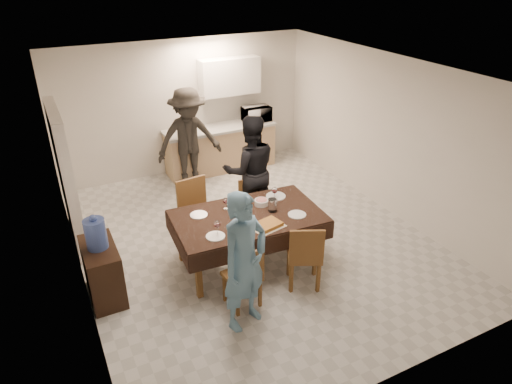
# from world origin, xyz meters

# --- Properties ---
(floor) EXTENTS (5.00, 6.00, 0.02)m
(floor) POSITION_xyz_m (0.00, 0.00, 0.00)
(floor) COLOR silver
(floor) RESTS_ON ground
(ceiling) EXTENTS (5.00, 6.00, 0.02)m
(ceiling) POSITION_xyz_m (0.00, 0.00, 2.60)
(ceiling) COLOR white
(ceiling) RESTS_ON wall_back
(wall_back) EXTENTS (5.00, 0.02, 2.60)m
(wall_back) POSITION_xyz_m (0.00, 3.00, 1.30)
(wall_back) COLOR silver
(wall_back) RESTS_ON floor
(wall_front) EXTENTS (5.00, 0.02, 2.60)m
(wall_front) POSITION_xyz_m (0.00, -3.00, 1.30)
(wall_front) COLOR silver
(wall_front) RESTS_ON floor
(wall_left) EXTENTS (0.02, 6.00, 2.60)m
(wall_left) POSITION_xyz_m (-2.50, 0.00, 1.30)
(wall_left) COLOR silver
(wall_left) RESTS_ON floor
(wall_right) EXTENTS (0.02, 6.00, 2.60)m
(wall_right) POSITION_xyz_m (2.50, 0.00, 1.30)
(wall_right) COLOR silver
(wall_right) RESTS_ON floor
(stub_partition) EXTENTS (0.15, 1.40, 2.10)m
(stub_partition) POSITION_xyz_m (-2.42, 1.20, 1.05)
(stub_partition) COLOR beige
(stub_partition) RESTS_ON floor
(kitchen_base_cabinet) EXTENTS (2.20, 0.60, 0.86)m
(kitchen_base_cabinet) POSITION_xyz_m (0.60, 2.68, 0.43)
(kitchen_base_cabinet) COLOR tan
(kitchen_base_cabinet) RESTS_ON floor
(kitchen_worktop) EXTENTS (2.24, 0.64, 0.05)m
(kitchen_worktop) POSITION_xyz_m (0.60, 2.68, 0.89)
(kitchen_worktop) COLOR #ABABA6
(kitchen_worktop) RESTS_ON kitchen_base_cabinet
(upper_cabinet) EXTENTS (1.20, 0.34, 0.70)m
(upper_cabinet) POSITION_xyz_m (0.90, 2.82, 1.85)
(upper_cabinet) COLOR white
(upper_cabinet) RESTS_ON wall_back
(dining_table) EXTENTS (2.08, 1.30, 0.79)m
(dining_table) POSITION_xyz_m (-0.32, -0.51, 0.75)
(dining_table) COLOR black
(dining_table) RESTS_ON floor
(chair_near_left) EXTENTS (0.44, 0.44, 0.48)m
(chair_near_left) POSITION_xyz_m (-0.77, -1.34, 0.54)
(chair_near_left) COLOR brown
(chair_near_left) RESTS_ON floor
(chair_near_right) EXTENTS (0.58, 0.60, 0.52)m
(chair_near_right) POSITION_xyz_m (0.13, -1.35, 0.59)
(chair_near_right) COLOR brown
(chair_near_right) RESTS_ON floor
(chair_far_left) EXTENTS (0.52, 0.52, 0.56)m
(chair_far_left) POSITION_xyz_m (-0.77, 0.14, 0.63)
(chair_far_left) COLOR brown
(chair_far_left) RESTS_ON floor
(chair_far_right) EXTENTS (0.44, 0.44, 0.45)m
(chair_far_right) POSITION_xyz_m (0.13, 0.16, 0.51)
(chair_far_right) COLOR brown
(chair_far_right) RESTS_ON floor
(console) EXTENTS (0.40, 0.81, 0.75)m
(console) POSITION_xyz_m (-2.28, -0.32, 0.37)
(console) COLOR black
(console) RESTS_ON floor
(water_jug) EXTENTS (0.26, 0.26, 0.39)m
(water_jug) POSITION_xyz_m (-2.28, -0.32, 0.94)
(water_jug) COLOR #4A68C3
(water_jug) RESTS_ON console
(wine_bottle) EXTENTS (0.08, 0.08, 0.34)m
(wine_bottle) POSITION_xyz_m (-0.37, -0.46, 0.95)
(wine_bottle) COLOR black
(wine_bottle) RESTS_ON dining_table
(water_pitcher) EXTENTS (0.12, 0.12, 0.19)m
(water_pitcher) POSITION_xyz_m (0.03, -0.56, 0.88)
(water_pitcher) COLOR white
(water_pitcher) RESTS_ON dining_table
(savoury_tart) EXTENTS (0.47, 0.40, 0.05)m
(savoury_tart) POSITION_xyz_m (-0.22, -0.89, 0.81)
(savoury_tart) COLOR #AC7032
(savoury_tart) RESTS_ON dining_table
(salad_bowl) EXTENTS (0.20, 0.20, 0.08)m
(salad_bowl) POSITION_xyz_m (-0.02, -0.33, 0.82)
(salad_bowl) COLOR silver
(salad_bowl) RESTS_ON dining_table
(mushroom_dish) EXTENTS (0.20, 0.20, 0.03)m
(mushroom_dish) POSITION_xyz_m (-0.37, -0.23, 0.80)
(mushroom_dish) COLOR silver
(mushroom_dish) RESTS_ON dining_table
(wine_glass_a) EXTENTS (0.09, 0.09, 0.20)m
(wine_glass_a) POSITION_xyz_m (-0.87, -0.76, 0.88)
(wine_glass_a) COLOR white
(wine_glass_a) RESTS_ON dining_table
(wine_glass_b) EXTENTS (0.08, 0.08, 0.19)m
(wine_glass_b) POSITION_xyz_m (0.23, -0.26, 0.88)
(wine_glass_b) COLOR white
(wine_glass_b) RESTS_ON dining_table
(wine_glass_c) EXTENTS (0.08, 0.08, 0.17)m
(wine_glass_c) POSITION_xyz_m (-0.52, -0.21, 0.87)
(wine_glass_c) COLOR white
(wine_glass_c) RESTS_ON dining_table
(plate_near_left) EXTENTS (0.24, 0.24, 0.01)m
(plate_near_left) POSITION_xyz_m (-0.92, -0.81, 0.79)
(plate_near_left) COLOR silver
(plate_near_left) RESTS_ON dining_table
(plate_near_right) EXTENTS (0.25, 0.25, 0.01)m
(plate_near_right) POSITION_xyz_m (0.28, -0.81, 0.79)
(plate_near_right) COLOR silver
(plate_near_right) RESTS_ON dining_table
(plate_far_left) EXTENTS (0.24, 0.24, 0.01)m
(plate_far_left) POSITION_xyz_m (-0.92, -0.21, 0.79)
(plate_far_left) COLOR silver
(plate_far_left) RESTS_ON dining_table
(plate_far_right) EXTENTS (0.29, 0.29, 0.02)m
(plate_far_right) POSITION_xyz_m (0.28, -0.21, 0.79)
(plate_far_right) COLOR silver
(plate_far_right) RESTS_ON dining_table
(microwave) EXTENTS (0.55, 0.37, 0.30)m
(microwave) POSITION_xyz_m (1.42, 2.68, 1.06)
(microwave) COLOR white
(microwave) RESTS_ON kitchen_worktop
(person_near) EXTENTS (0.74, 0.61, 1.74)m
(person_near) POSITION_xyz_m (-0.87, -1.56, 0.87)
(person_near) COLOR #5E8CAC
(person_near) RESTS_ON floor
(person_far) EXTENTS (1.02, 0.87, 1.81)m
(person_far) POSITION_xyz_m (0.23, 0.54, 0.91)
(person_far) COLOR black
(person_far) RESTS_ON floor
(person_kitchen) EXTENTS (1.22, 0.70, 1.89)m
(person_kitchen) POSITION_xyz_m (-0.20, 2.23, 0.95)
(person_kitchen) COLOR black
(person_kitchen) RESTS_ON floor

